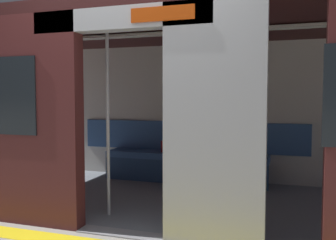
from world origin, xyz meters
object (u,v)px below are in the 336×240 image
person_seated (193,139)px  handbag (171,146)px  train_car (159,82)px  book (224,154)px  grab_pole_door (108,120)px  bench_seat (185,160)px

person_seated → handbag: size_ratio=4.47×
train_car → book: train_car is taller
book → person_seated: bearing=1.3°
grab_pole_door → train_car: bearing=-114.4°
person_seated → handbag: person_seated is taller
bench_seat → grab_pole_door: 1.88m
bench_seat → book: 0.58m
bench_seat → train_car: bearing=87.3°
handbag → book: bearing=179.2°
bench_seat → grab_pole_door: (0.37, 1.72, 0.69)m
train_car → handbag: bearing=-80.0°
person_seated → grab_pole_door: size_ratio=0.57×
book → handbag: bearing=-10.6°
handbag → book: handbag is taller
train_car → person_seated: (-0.18, -0.96, -0.78)m
train_car → bench_seat: size_ratio=2.64×
grab_pole_door → person_seated: bearing=-106.9°
train_car → grab_pole_door: 0.88m
handbag → grab_pole_door: bearing=85.6°
book → grab_pole_door: size_ratio=0.11×
person_seated → handbag: (0.37, -0.10, -0.14)m
bench_seat → handbag: 0.30m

